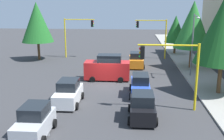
{
  "coord_description": "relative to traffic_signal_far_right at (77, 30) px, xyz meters",
  "views": [
    {
      "loc": [
        26.09,
        2.56,
        8.12
      ],
      "look_at": [
        -1.62,
        0.51,
        1.2
      ],
      "focal_mm": 43.35,
      "sensor_mm": 36.0,
      "label": 1
    }
  ],
  "objects": [
    {
      "name": "car_silver",
      "position": [
        24.91,
        2.31,
        -3.25
      ],
      "size": [
        3.77,
        2.03,
        1.98
      ],
      "color": "#B2B5BA",
      "rests_on": "ground"
    },
    {
      "name": "sidewalk_kerb",
      "position": [
        9.0,
        16.23,
        -4.07
      ],
      "size": [
        80.0,
        4.0,
        0.15
      ],
      "primitive_type": "cube",
      "color": "gray",
      "rests_on": "ground"
    },
    {
      "name": "car_orange",
      "position": [
        5.69,
        8.89,
        -3.24
      ],
      "size": [
        4.03,
        2.11,
        1.98
      ],
      "color": "orange",
      "rests_on": "ground"
    },
    {
      "name": "tree_opposite_side",
      "position": [
        2.0,
        -5.27,
        1.3
      ],
      "size": [
        4.53,
        4.53,
        8.29
      ],
      "color": "brown",
      "rests_on": "ground"
    },
    {
      "name": "traffic_signal_far_right",
      "position": [
        0.0,
        0.0,
        0.0
      ],
      "size": [
        0.36,
        4.59,
        5.87
      ],
      "color": "yellow",
      "rests_on": "ground"
    },
    {
      "name": "car_black",
      "position": [
        21.89,
        9.11,
        -3.25
      ],
      "size": [
        3.77,
        2.05,
        1.98
      ],
      "color": "black",
      "rests_on": "ground"
    },
    {
      "name": "tree_roadside_mid",
      "position": [
        6.0,
        15.73,
        1.38
      ],
      "size": [
        4.59,
        4.59,
        8.4
      ],
      "color": "brown",
      "rests_on": "ground"
    },
    {
      "name": "car_white",
      "position": [
        19.3,
        3.14,
        -3.24
      ],
      "size": [
        3.98,
        2.08,
        1.98
      ],
      "color": "white",
      "rests_on": "ground"
    },
    {
      "name": "delivery_van_red",
      "position": [
        12.0,
        5.73,
        -2.86
      ],
      "size": [
        2.22,
        4.8,
        2.77
      ],
      "color": "red",
      "rests_on": "ground"
    },
    {
      "name": "lane_arrow_near",
      "position": [
        25.51,
        2.73,
        -4.14
      ],
      "size": [
        2.4,
        1.1,
        1.1
      ],
      "color": "silver",
      "rests_on": "ground"
    },
    {
      "name": "street_lamp_curbside",
      "position": [
        10.39,
        14.93,
        0.21
      ],
      "size": [
        2.15,
        0.28,
        7.0
      ],
      "color": "slate",
      "rests_on": "ground"
    },
    {
      "name": "car_blue",
      "position": [
        16.75,
        9.1,
        -3.24
      ],
      "size": [
        4.2,
        1.93,
        1.98
      ],
      "color": "blue",
      "rests_on": "ground"
    },
    {
      "name": "ground_plane",
      "position": [
        14.0,
        5.73,
        -4.14
      ],
      "size": [
        120.0,
        120.0,
        0.0
      ],
      "primitive_type": "plane",
      "color": "#353538"
    },
    {
      "name": "tree_roadside_far",
      "position": [
        -4.0,
        15.23,
        -0.09
      ],
      "size": [
        3.42,
        3.42,
        6.21
      ],
      "color": "brown",
      "rests_on": "ground"
    },
    {
      "name": "traffic_signal_near_left",
      "position": [
        20.0,
        11.35,
        -0.42
      ],
      "size": [
        0.36,
        4.59,
        5.22
      ],
      "color": "yellow",
      "rests_on": "ground"
    },
    {
      "name": "tree_roadside_near",
      "position": [
        16.0,
        16.23,
        1.86
      ],
      "size": [
        4.97,
        4.97,
        9.12
      ],
      "color": "brown",
      "rests_on": "ground"
    },
    {
      "name": "traffic_signal_far_left",
      "position": [
        -0.0,
        11.44,
        -0.05
      ],
      "size": [
        0.36,
        4.59,
        5.79
      ],
      "color": "yellow",
      "rests_on": "ground"
    }
  ]
}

